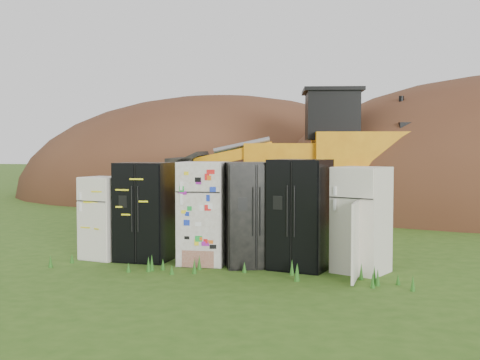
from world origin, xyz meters
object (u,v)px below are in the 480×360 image
at_px(fridge_sticker, 203,213).
at_px(fridge_leftmost, 103,218).
at_px(wheel_loader, 299,154).
at_px(fridge_dark_mid, 253,214).
at_px(fridge_black_right, 300,214).
at_px(fridge_open_door, 361,220).
at_px(fridge_black_side, 144,212).

bearing_deg(fridge_sticker, fridge_leftmost, 175.66).
distance_m(fridge_leftmost, wheel_loader, 8.03).
bearing_deg(fridge_sticker, fridge_dark_mid, -2.49).
distance_m(fridge_black_right, fridge_open_door, 1.03).
height_order(fridge_black_side, fridge_sticker, fridge_sticker).
distance_m(fridge_sticker, fridge_black_right, 1.75).
bearing_deg(fridge_open_door, fridge_black_right, -158.88).
xyz_separation_m(fridge_black_side, fridge_dark_mid, (2.05, 0.02, 0.01)).
xyz_separation_m(fridge_leftmost, fridge_sticker, (1.97, 0.01, 0.15)).
bearing_deg(fridge_sticker, wheel_loader, 81.86).
bearing_deg(fridge_black_right, fridge_leftmost, -168.72).
bearing_deg(fridge_dark_mid, fridge_open_door, -24.70).
relative_size(fridge_black_side, wheel_loader, 0.23).
relative_size(fridge_leftmost, fridge_sticker, 0.84).
distance_m(fridge_leftmost, fridge_dark_mid, 2.88).
height_order(fridge_sticker, wheel_loader, wheel_loader).
relative_size(fridge_leftmost, fridge_dark_mid, 0.84).
height_order(fridge_black_side, fridge_dark_mid, fridge_dark_mid).
height_order(fridge_sticker, fridge_dark_mid, same).
height_order(fridge_sticker, fridge_black_right, fridge_black_right).
bearing_deg(fridge_sticker, fridge_open_door, -5.21).
bearing_deg(fridge_open_door, wheel_loader, 128.91).
bearing_deg(fridge_leftmost, fridge_black_side, 12.63).
relative_size(fridge_dark_mid, wheel_loader, 0.23).
bearing_deg(fridge_leftmost, fridge_dark_mid, 11.37).
distance_m(fridge_sticker, fridge_open_door, 2.78).
distance_m(fridge_leftmost, fridge_black_side, 0.83).
distance_m(fridge_black_side, fridge_dark_mid, 2.05).
bearing_deg(wheel_loader, fridge_open_door, -84.85).
relative_size(fridge_open_door, wheel_loader, 0.22).
relative_size(fridge_sticker, wheel_loader, 0.23).
distance_m(fridge_dark_mid, fridge_black_right, 0.85).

